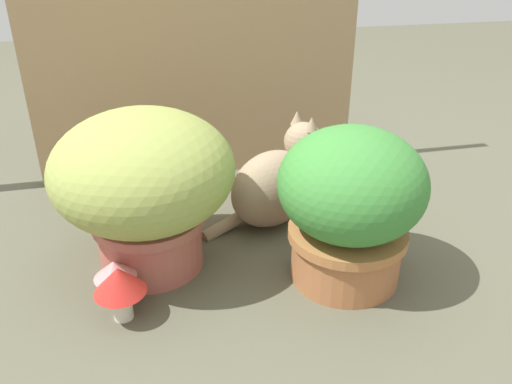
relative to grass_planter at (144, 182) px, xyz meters
The scene contains 7 objects.
ground_plane 0.28m from the grass_planter, 13.78° to the right, with size 6.00×6.00×0.00m, color #565543.
cardboard_backdrop 0.61m from the grass_planter, 70.48° to the left, with size 1.04×0.03×0.93m, color tan.
grass_planter is the anchor object (origin of this frame).
leafy_planter 0.48m from the grass_planter, 17.70° to the right, with size 0.34×0.34×0.38m.
cat 0.40m from the grass_planter, 22.02° to the left, with size 0.39×0.27×0.32m.
mushroom_ornament_red 0.25m from the grass_planter, 110.32° to the right, with size 0.11×0.11×0.13m.
mushroom_ornament_pink 0.22m from the grass_planter, 121.07° to the right, with size 0.10×0.10×0.11m.
Camera 1 is at (-0.12, -1.10, 0.79)m, focal length 36.81 mm.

